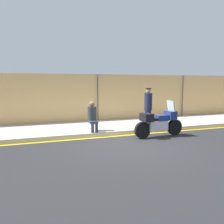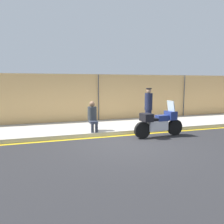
# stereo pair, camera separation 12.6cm
# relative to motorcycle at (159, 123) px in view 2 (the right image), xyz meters

# --- Properties ---
(ground_plane) EXTENTS (120.00, 120.00, 0.00)m
(ground_plane) POSITION_rel_motorcycle_xyz_m (-1.54, -0.43, -0.57)
(ground_plane) COLOR #262628
(sidewalk) EXTENTS (39.09, 2.91, 0.16)m
(sidewalk) POSITION_rel_motorcycle_xyz_m (-1.54, 2.16, -0.49)
(sidewalk) COLOR #ADA89E
(sidewalk) RESTS_ON ground_plane
(curb_paint_stripe) EXTENTS (39.09, 0.18, 0.01)m
(curb_paint_stripe) POSITION_rel_motorcycle_xyz_m (-1.54, 0.61, -0.57)
(curb_paint_stripe) COLOR gold
(curb_paint_stripe) RESTS_ON ground_plane
(storefront_fence) EXTENTS (37.14, 0.17, 2.57)m
(storefront_fence) POSITION_rel_motorcycle_xyz_m (-1.54, 3.70, 0.71)
(storefront_fence) COLOR #E5B26B
(storefront_fence) RESTS_ON ground_plane
(motorcycle) EXTENTS (2.16, 0.59, 1.42)m
(motorcycle) POSITION_rel_motorcycle_xyz_m (0.00, 0.00, 0.00)
(motorcycle) COLOR black
(motorcycle) RESTS_ON ground_plane
(officer_standing) EXTENTS (0.35, 0.35, 1.73)m
(officer_standing) POSITION_rel_motorcycle_xyz_m (0.17, 1.25, 0.49)
(officer_standing) COLOR #191E38
(officer_standing) RESTS_ON sidewalk
(person_seated_on_curb) EXTENTS (0.37, 0.63, 1.22)m
(person_seated_on_curb) POSITION_rel_motorcycle_xyz_m (-2.42, 1.14, 0.26)
(person_seated_on_curb) COLOR #2D3342
(person_seated_on_curb) RESTS_ON sidewalk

